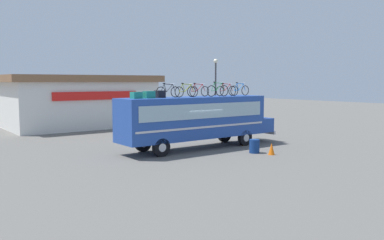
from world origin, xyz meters
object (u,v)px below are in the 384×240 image
at_px(luggage_bag_2, 149,95).
at_px(rooftop_bicycle_3, 198,91).
at_px(luggage_bag_3, 160,94).
at_px(traffic_cone, 272,149).
at_px(rooftop_bicycle_4, 218,90).
at_px(luggage_bag_1, 136,95).
at_px(street_lamp, 216,86).
at_px(rooftop_bicycle_5, 226,90).
at_px(rooftop_bicycle_1, 168,91).
at_px(rooftop_bicycle_6, 240,90).
at_px(rooftop_bicycle_2, 186,91).
at_px(trash_bin, 254,146).
at_px(bus, 197,118).

distance_m(luggage_bag_2, rooftop_bicycle_3, 3.80).
distance_m(luggage_bag_3, traffic_cone, 7.20).
bearing_deg(rooftop_bicycle_4, luggage_bag_1, 176.43).
distance_m(rooftop_bicycle_3, rooftop_bicycle_4, 1.25).
bearing_deg(street_lamp, luggage_bag_2, -148.17).
relative_size(rooftop_bicycle_5, traffic_cone, 2.53).
bearing_deg(street_lamp, luggage_bag_1, -150.22).
bearing_deg(rooftop_bicycle_1, rooftop_bicycle_4, -7.93).
height_order(rooftop_bicycle_3, rooftop_bicycle_6, rooftop_bicycle_6).
xyz_separation_m(rooftop_bicycle_1, rooftop_bicycle_6, (5.68, -0.15, 0.01)).
relative_size(luggage_bag_3, street_lamp, 0.08).
bearing_deg(rooftop_bicycle_2, luggage_bag_3, 172.49).
bearing_deg(rooftop_bicycle_6, trash_bin, -120.01).
xyz_separation_m(rooftop_bicycle_2, trash_bin, (2.58, -3.24, -3.21)).
height_order(bus, rooftop_bicycle_3, rooftop_bicycle_3).
bearing_deg(rooftop_bicycle_6, rooftop_bicycle_3, 175.00).
bearing_deg(trash_bin, rooftop_bicycle_4, 96.24).
relative_size(luggage_bag_3, rooftop_bicycle_2, 0.29).
distance_m(bus, rooftop_bicycle_3, 1.74).
height_order(bus, rooftop_bicycle_6, rooftop_bicycle_6).
bearing_deg(rooftop_bicycle_5, rooftop_bicycle_4, -156.56).
bearing_deg(rooftop_bicycle_3, rooftop_bicycle_5, -3.07).
relative_size(luggage_bag_2, rooftop_bicycle_1, 0.35).
distance_m(rooftop_bicycle_1, rooftop_bicycle_5, 4.61).
xyz_separation_m(luggage_bag_1, street_lamp, (11.19, 6.40, 0.35)).
relative_size(luggage_bag_1, luggage_bag_3, 1.04).
xyz_separation_m(rooftop_bicycle_3, trash_bin, (1.41, -3.59, -3.21)).
xyz_separation_m(luggage_bag_1, rooftop_bicycle_4, (5.67, -0.35, 0.21)).
distance_m(rooftop_bicycle_1, traffic_cone, 6.90).
bearing_deg(rooftop_bicycle_1, rooftop_bicycle_5, 0.24).
bearing_deg(rooftop_bicycle_6, rooftop_bicycle_1, 178.49).
distance_m(rooftop_bicycle_1, rooftop_bicycle_3, 2.37).
xyz_separation_m(trash_bin, traffic_cone, (0.37, -1.00, -0.06)).
relative_size(rooftop_bicycle_3, street_lamp, 0.28).
bearing_deg(luggage_bag_2, rooftop_bicycle_6, 0.21).
distance_m(luggage_bag_1, rooftop_bicycle_1, 2.22).
bearing_deg(luggage_bag_2, rooftop_bicycle_1, 7.09).
height_order(bus, traffic_cone, bus).
bearing_deg(rooftop_bicycle_6, luggage_bag_1, 179.84).
bearing_deg(rooftop_bicycle_5, bus, -176.51).
xyz_separation_m(luggage_bag_2, rooftop_bicycle_2, (2.62, -0.03, 0.16)).
height_order(trash_bin, street_lamp, street_lamp).
height_order(rooftop_bicycle_5, street_lamp, street_lamp).
xyz_separation_m(bus, luggage_bag_1, (-4.28, 0.01, 1.51)).
bearing_deg(trash_bin, rooftop_bicycle_5, 76.55).
bearing_deg(traffic_cone, rooftop_bicycle_6, 70.31).
bearing_deg(luggage_bag_3, rooftop_bicycle_2, -7.51).
relative_size(luggage_bag_3, trash_bin, 0.64).
distance_m(bus, traffic_cone, 5.04).
bearing_deg(rooftop_bicycle_3, luggage_bag_1, -176.66).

